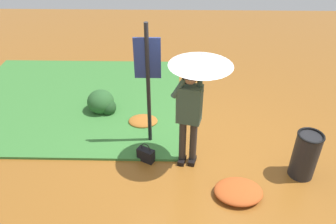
# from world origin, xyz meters

# --- Properties ---
(ground_plane) EXTENTS (18.00, 18.00, 0.00)m
(ground_plane) POSITION_xyz_m (0.00, 0.00, 0.00)
(ground_plane) COLOR brown
(grass_verge) EXTENTS (4.80, 4.00, 0.05)m
(grass_verge) POSITION_xyz_m (-2.74, 2.01, 0.03)
(grass_verge) COLOR #387533
(grass_verge) RESTS_ON ground_plane
(person_with_umbrella) EXTENTS (0.96, 0.96, 2.04)m
(person_with_umbrella) POSITION_xyz_m (-0.14, 0.05, 1.55)
(person_with_umbrella) COLOR #2D2823
(person_with_umbrella) RESTS_ON ground_plane
(info_sign_post) EXTENTS (0.44, 0.07, 2.30)m
(info_sign_post) POSITION_xyz_m (-0.90, 0.58, 1.44)
(info_sign_post) COLOR black
(info_sign_post) RESTS_ON ground_plane
(handbag) EXTENTS (0.33, 0.27, 0.37)m
(handbag) POSITION_xyz_m (-0.94, 0.04, 0.13)
(handbag) COLOR black
(handbag) RESTS_ON ground_plane
(trash_bin) EXTENTS (0.42, 0.42, 0.83)m
(trash_bin) POSITION_xyz_m (1.66, -0.25, 0.42)
(trash_bin) COLOR black
(trash_bin) RESTS_ON ground_plane
(shrub_cluster) EXTENTS (0.62, 0.56, 0.50)m
(shrub_cluster) POSITION_xyz_m (-1.98, 1.55, 0.24)
(shrub_cluster) COLOR #285628
(shrub_cluster) RESTS_ON ground_plane
(leaf_pile_near_person) EXTENTS (0.75, 0.60, 0.17)m
(leaf_pile_near_person) POSITION_xyz_m (0.55, -0.74, 0.08)
(leaf_pile_near_person) COLOR #B74C1E
(leaf_pile_near_person) RESTS_ON ground_plane
(leaf_pile_by_bench) EXTENTS (0.59, 0.47, 0.13)m
(leaf_pile_by_bench) POSITION_xyz_m (-1.09, 1.14, 0.07)
(leaf_pile_by_bench) COLOR #A86023
(leaf_pile_by_bench) RESTS_ON ground_plane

